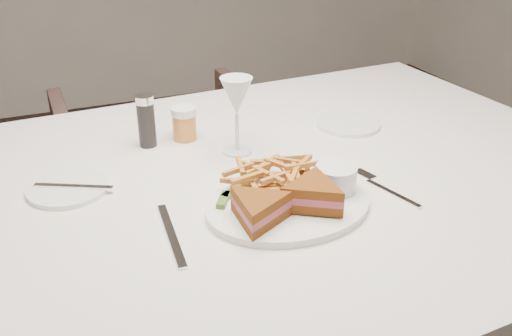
{
  "coord_description": "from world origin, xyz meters",
  "views": [
    {
      "loc": [
        -0.31,
        -1.1,
        1.3
      ],
      "look_at": [
        0.07,
        -0.18,
        0.8
      ],
      "focal_mm": 40.0,
      "sensor_mm": 36.0,
      "label": 1
    }
  ],
  "objects": [
    {
      "name": "table",
      "position": [
        0.07,
        -0.13,
        0.38
      ],
      "size": [
        1.7,
        1.18,
        0.75
      ],
      "primitive_type": "cube",
      "rotation": [
        0.0,
        0.0,
        0.05
      ],
      "color": "silver",
      "rests_on": "ground"
    },
    {
      "name": "chair_far",
      "position": [
        0.09,
        0.69,
        0.36
      ],
      "size": [
        0.7,
        0.66,
        0.72
      ],
      "primitive_type": "imported",
      "rotation": [
        0.0,
        0.0,
        3.15
      ],
      "color": "#49322D",
      "rests_on": "ground"
    },
    {
      "name": "table_setting",
      "position": [
        0.09,
        -0.17,
        0.79
      ],
      "size": [
        0.85,
        0.61,
        0.18
      ],
      "color": "white",
      "rests_on": "table"
    }
  ]
}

